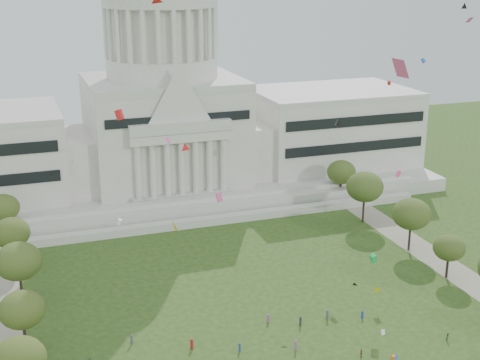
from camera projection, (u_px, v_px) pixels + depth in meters
capitol at (164, 119)px, 197.41m from camera, size 160.00×64.50×91.30m
path_right at (473, 284)px, 143.91m from camera, size 8.00×160.00×0.04m
row_tree_l_2 at (19, 360)px, 100.96m from camera, size 8.42×8.42×11.97m
row_tree_l_3 at (22, 310)px, 116.30m from camera, size 8.12×8.12×11.55m
row_tree_r_3 at (449, 248)px, 144.67m from camera, size 7.01×7.01×9.98m
row_tree_l_4 at (18, 261)px, 132.59m from camera, size 9.29×9.29×13.21m
row_tree_r_4 at (411, 214)px, 158.11m from camera, size 9.19×9.19×13.06m
row_tree_l_5 at (11, 233)px, 149.26m from camera, size 8.33×8.33×11.85m
row_tree_r_5 at (365, 187)px, 175.66m from camera, size 9.82×9.82×13.96m
row_tree_l_6 at (3, 208)px, 165.11m from camera, size 8.19×8.19×11.64m
row_tree_r_6 at (341, 172)px, 193.00m from camera, size 8.42×8.42×11.97m
person_2 at (448, 337)px, 121.84m from camera, size 0.85×0.71×1.50m
person_10 at (361, 353)px, 116.59m from camera, size 0.67×1.03×1.64m
kite_swarm at (316, 204)px, 102.25m from camera, size 84.21×95.95×62.95m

